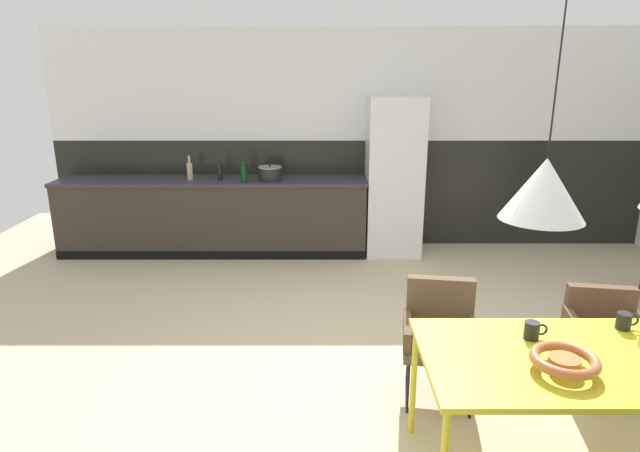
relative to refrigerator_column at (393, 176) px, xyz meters
The scene contains 16 objects.
ground_plane 3.18m from the refrigerator_column, 97.93° to the right, with size 9.67×9.67×0.00m, color #C4B38F.
back_wall_splashback_dark 0.62m from the refrigerator_column, 139.34° to the left, with size 7.44×0.12×1.32m, color black.
back_wall_panel_upper 1.19m from the refrigerator_column, 139.34° to the left, with size 7.44×0.12×1.32m, color white.
kitchen_counter 2.22m from the refrigerator_column, behind, with size 3.68×0.63×0.91m.
refrigerator_column is the anchor object (origin of this frame).
dining_table 3.88m from the refrigerator_column, 82.88° to the right, with size 1.67×0.88×0.76m.
armchair_by_stool 3.03m from the refrigerator_column, 91.29° to the right, with size 0.55×0.53×0.80m.
armchair_far_side 3.18m from the refrigerator_column, 70.26° to the right, with size 0.55×0.54×0.72m.
fruit_bowl 4.00m from the refrigerator_column, 85.67° to the right, with size 0.33×0.33×0.09m.
mug_wide_latte 3.67m from the refrigerator_column, 85.72° to the right, with size 0.13×0.08×0.10m.
mug_dark_espresso 3.64m from the refrigerator_column, 76.74° to the right, with size 0.13×0.08×0.10m.
cooking_pot 1.47m from the refrigerator_column, behind, with size 0.28×0.28×0.19m.
bottle_wine_green 1.76m from the refrigerator_column, behind, with size 0.07×0.07×0.25m.
bottle_vinegar_dark 2.05m from the refrigerator_column, behind, with size 0.06×0.06×0.24m.
bottle_spice_small 2.41m from the refrigerator_column, behind, with size 0.07×0.07×0.28m.
pendant_lamp_over_table_near 3.95m from the refrigerator_column, 87.83° to the right, with size 0.39×0.39×1.10m.
Camera 1 is at (-0.46, -3.28, 2.17)m, focal length 30.21 mm.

